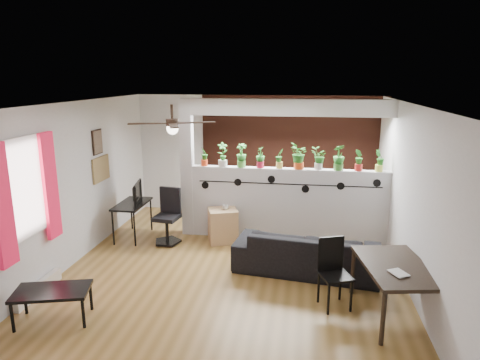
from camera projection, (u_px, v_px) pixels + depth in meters
The scene contains 31 objects.
room_shell at pixel (232, 191), 6.47m from camera, with size 6.30×7.10×2.90m.
partition_wall at pixel (288, 204), 7.94m from camera, with size 3.60×0.18×1.35m, color #BCBCC1.
ceiling_header at pixel (291, 108), 7.53m from camera, with size 3.60×0.18×0.30m, color silver.
pier_column at pixel (187, 168), 8.08m from camera, with size 0.22×0.20×2.60m, color #BCBCC1.
brick_panel at pixel (292, 157), 9.21m from camera, with size 3.90×0.05×2.60m, color brown.
vine_decal at pixel (288, 184), 7.76m from camera, with size 3.31×0.01×0.30m.
window_assembly at pixel (26, 191), 5.65m from camera, with size 0.09×1.30×1.55m.
baseboard_heater at pixel (39, 289), 5.98m from camera, with size 0.08×1.00×0.18m, color silver.
corkboard at pixel (101, 169), 7.75m from camera, with size 0.03×0.60×0.45m, color olive.
framed_art at pixel (97, 142), 7.59m from camera, with size 0.03×0.34×0.44m.
ceiling_fan at pixel (172, 125), 6.06m from camera, with size 1.19×1.19×0.43m.
potted_plant_0 at pixel (204, 156), 7.97m from camera, with size 0.18×0.21×0.36m.
potted_plant_1 at pixel (223, 154), 7.91m from camera, with size 0.29×0.26×0.45m.
potted_plant_2 at pixel (241, 155), 7.86m from camera, with size 0.23×0.19×0.43m.
potted_plant_3 at pixel (260, 157), 7.81m from camera, with size 0.16×0.19×0.39m.
potted_plant_4 at pixel (280, 158), 7.76m from camera, with size 0.22×0.22×0.36m.
potted_plant_5 at pixel (299, 155), 7.70m from camera, with size 0.26×0.30×0.48m.
potted_plant_6 at pixel (319, 158), 7.66m from camera, with size 0.23×0.20×0.40m.
potted_plant_7 at pixel (339, 157), 7.60m from camera, with size 0.30×0.29×0.46m.
potted_plant_8 at pixel (359, 159), 7.55m from camera, with size 0.16×0.20×0.39m.
potted_plant_9 at pixel (380, 160), 7.50m from camera, with size 0.23×0.20×0.39m.
sofa at pixel (307, 252), 6.67m from camera, with size 2.12×0.83×0.62m, color black.
cube_shelf at pixel (223, 225), 7.87m from camera, with size 0.51×0.45×0.62m, color tan.
cup at pixel (225, 207), 7.78m from camera, with size 0.12×0.12×0.09m, color gray.
computer_desk at pixel (132, 206), 8.02m from camera, with size 0.49×0.94×0.67m.
monitor at pixel (135, 196), 8.12m from camera, with size 0.06×0.36×0.20m, color black.
office_chair at pixel (168, 220), 7.79m from camera, with size 0.52×0.52×1.00m.
dining_table at pixel (396, 270), 5.33m from camera, with size 0.99×1.40×0.70m.
book at pixel (393, 274), 5.03m from camera, with size 0.17×0.23×0.02m, color gray.
folding_chair at pixel (333, 266), 5.64m from camera, with size 0.49×0.49×0.93m.
coffee_table at pixel (52, 293), 5.28m from camera, with size 1.00×0.72×0.42m.
Camera 1 is at (1.07, -6.16, 2.98)m, focal length 32.00 mm.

